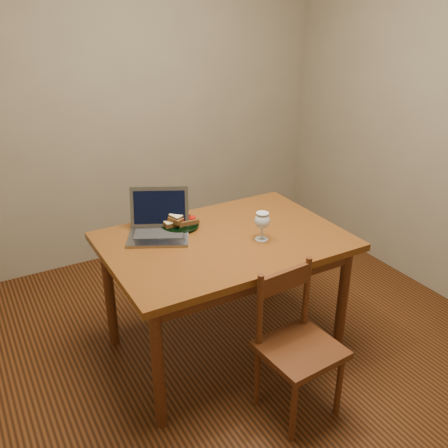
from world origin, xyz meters
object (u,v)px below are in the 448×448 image
table (224,252)px  laptop (159,223)px  plate (180,226)px  milk_glass (262,226)px  chair (298,339)px

table → laptop: (-0.29, 0.24, 0.15)m
plate → table: bearing=-58.8°
laptop → plate: bearing=33.2°
plate → milk_glass: 0.49m
chair → plate: plate is taller
table → chair: bearing=-82.8°
plate → milk_glass: milk_glass is taller
laptop → chair: bearing=-39.4°
table → milk_glass: 0.26m
chair → laptop: (-0.36, 0.83, 0.38)m
table → plate: (-0.15, 0.25, 0.10)m
milk_glass → laptop: (-0.45, 0.35, -0.02)m
plate → chair: bearing=-74.9°
chair → milk_glass: milk_glass is taller
plate → laptop: 0.14m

